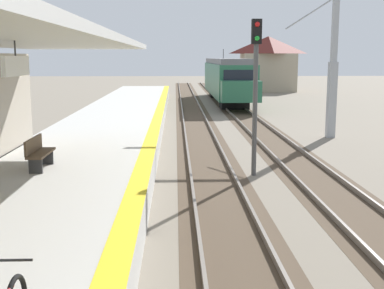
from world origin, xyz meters
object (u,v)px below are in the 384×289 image
(catenary_pylon_far_side, at_px, (327,65))
(platform_bench, at_px, (38,152))
(approaching_train, at_px, (227,78))
(distant_trackside_house, at_px, (268,63))
(rail_signal_post, at_px, (256,81))

(catenary_pylon_far_side, relative_size, platform_bench, 4.69)
(platform_bench, bearing_deg, approaching_train, 74.82)
(catenary_pylon_far_side, relative_size, distant_trackside_house, 1.14)
(approaching_train, height_order, catenary_pylon_far_side, catenary_pylon_far_side)
(rail_signal_post, relative_size, platform_bench, 3.25)
(catenary_pylon_far_side, bearing_deg, rail_signal_post, -120.54)
(approaching_train, xyz_separation_m, platform_bench, (-8.45, -31.13, -0.80))
(rail_signal_post, bearing_deg, catenary_pylon_far_side, 59.46)
(distant_trackside_house, bearing_deg, platform_bench, -107.80)
(approaching_train, xyz_separation_m, rail_signal_post, (-1.97, -28.35, 1.02))
(approaching_train, xyz_separation_m, catenary_pylon_far_side, (2.85, -20.18, 1.43))
(catenary_pylon_far_side, height_order, distant_trackside_house, catenary_pylon_far_side)
(catenary_pylon_far_side, bearing_deg, distant_trackside_house, 84.39)
(catenary_pylon_far_side, bearing_deg, platform_bench, -135.89)
(approaching_train, relative_size, platform_bench, 12.25)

